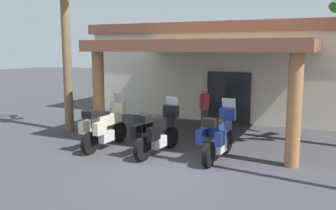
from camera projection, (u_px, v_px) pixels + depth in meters
name	position (u px, v px, depth m)	size (l,w,h in m)	color
ground_plane	(165.00, 169.00, 9.33)	(80.00, 80.00, 0.00)	#38383D
motel_building	(243.00, 68.00, 17.13)	(13.57, 11.16, 4.13)	silver
motorcycle_cream	(105.00, 126.00, 11.17)	(0.72, 2.21, 1.61)	black
motorcycle_black	(157.00, 131.00, 10.51)	(0.78, 2.21, 1.61)	black
motorcycle_blue	(219.00, 135.00, 10.02)	(0.72, 2.21, 1.61)	black
pedestrian	(204.00, 106.00, 13.55)	(0.32, 0.50, 1.61)	#3F334C
palm_tree_roadside	(65.00, 3.00, 12.89)	(2.07, 2.17, 6.26)	brown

